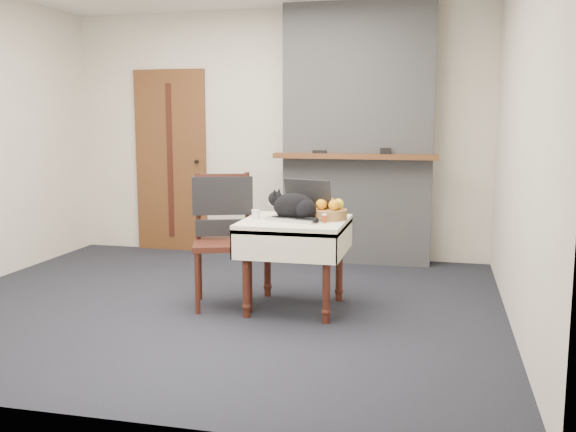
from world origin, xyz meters
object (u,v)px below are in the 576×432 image
side_table (295,234)px  cat (295,207)px  pill_bottle (324,218)px  cream_jar (256,214)px  chair (223,221)px  laptop (302,209)px  door (171,161)px  fruit_basket (329,211)px

side_table → cat: cat is taller
side_table → pill_bottle: bearing=-23.5°
side_table → cream_jar: bearing=-173.3°
cat → pill_bottle: 0.27m
chair → cat: bearing=-24.1°
side_table → cat: size_ratio=1.74×
laptop → pill_bottle: 0.26m
cat → chair: 0.61m
cat → pill_bottle: (0.25, -0.10, -0.06)m
side_table → chair: bearing=175.5°
door → side_table: (1.85, -1.94, -0.41)m
cat → fruit_basket: bearing=35.8°
chair → pill_bottle: bearing=-29.3°
cream_jar → chair: 0.31m
laptop → chair: size_ratio=0.47×
side_table → chair: size_ratio=0.75×
door → cat: 2.70m
cat → side_table: bearing=116.9°
cream_jar → pill_bottle: cream_jar is taller
laptop → fruit_basket: 0.21m
cream_jar → fruit_basket: (0.55, 0.12, 0.03)m
cream_jar → fruit_basket: 0.56m
laptop → cat: 0.07m
chair → fruit_basket: bearing=-16.4°
pill_bottle → fruit_basket: size_ratio=0.25×
laptop → chair: chair is taller
laptop → fruit_basket: (0.21, 0.03, -0.01)m
laptop → cream_jar: size_ratio=6.70×
door → laptop: (1.90, -1.89, -0.23)m
door → chair: (1.26, -1.89, -0.34)m
cat → fruit_basket: cat is taller
cat → cream_jar: size_ratio=6.15×
laptop → side_table: bearing=-111.6°
laptop → cat: (-0.04, -0.06, 0.03)m
side_table → cat: (0.00, -0.01, 0.21)m
door → laptop: bearing=-44.9°
laptop → cat: bearing=-107.1°
door → side_table: bearing=-46.3°
door → side_table: door is taller
fruit_basket → chair: (-0.85, -0.04, -0.10)m
door → cat: door is taller
cream_jar → pill_bottle: size_ratio=1.04×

